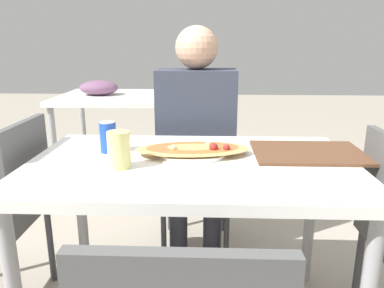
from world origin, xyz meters
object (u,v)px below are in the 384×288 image
Objects in this scene: dining_table at (192,180)px; soda_can at (108,137)px; person_seated at (196,125)px; chair_side_left at (4,205)px; drink_glass at (119,150)px; chair_far_seated at (196,162)px; pizza_main at (193,150)px.

soda_can is at bearing 162.76° from dining_table.
chair_side_left is at bearing 32.15° from person_seated.
drink_glass is at bearing 69.91° from person_seated.
drink_glass reaches higher than chair_side_left.
person_seated is 0.61m from soda_can.
soda_can is (-0.34, 0.11, 0.14)m from dining_table.
pizza_main is at bearing 90.31° from chair_far_seated.
pizza_main is at bearing -91.11° from chair_side_left.
drink_glass is (-0.26, -0.17, 0.05)m from pizza_main.
chair_far_seated is 1.80× the size of pizza_main.
dining_table is 0.30m from drink_glass.
person_seated is (-0.00, 0.60, 0.08)m from dining_table.
dining_table is 0.38m from soda_can.
drink_glass is at bearing -108.16° from chair_side_left.
person_seated reaches higher than soda_can.
pizza_main reaches higher than dining_table.
soda_can is at bearing 175.63° from pizza_main.
chair_far_seated and chair_side_left have the same top height.
dining_table is 0.73m from chair_far_seated.
chair_far_seated is at bearing 90.31° from pizza_main.
dining_table is 1.45× the size of chair_far_seated.
person_seated reaches higher than dining_table.
pizza_main is (0.00, -0.63, 0.26)m from chair_far_seated.
pizza_main is at bearing -4.37° from soda_can.
drink_glass is (0.56, -0.18, 0.30)m from chair_side_left.
chair_far_seated is 0.27m from person_seated.
chair_far_seated is at bearing 90.12° from dining_table.
person_seated is (0.00, -0.11, 0.24)m from chair_far_seated.
chair_side_left is 6.80× the size of soda_can.
dining_table is 9.25× the size of drink_glass.
dining_table is at bearing 90.14° from person_seated.
chair_far_seated reaches higher than pizza_main.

